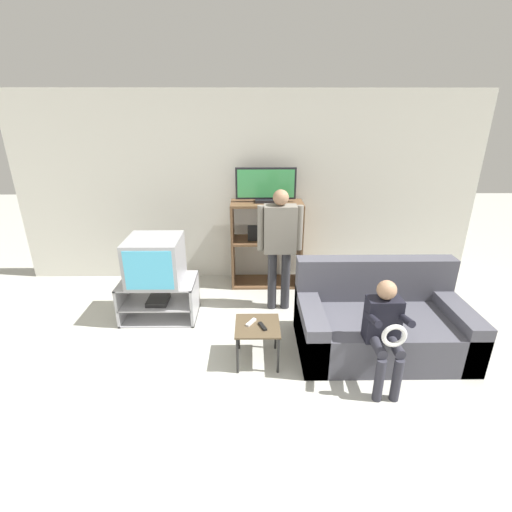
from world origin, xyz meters
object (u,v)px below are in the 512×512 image
Objects in this scene: television_main at (155,260)px; person_seated_child at (385,328)px; couch at (380,323)px; person_standing_adult at (280,240)px; remote_control_black at (263,326)px; television_flat at (266,186)px; media_shelf at (266,243)px; remote_control_white at (251,322)px; tv_stand at (160,299)px; snack_table at (257,330)px.

person_seated_child is (2.26, -1.19, -0.15)m from television_main.
television_main is at bearing 152.23° from person_seated_child.
couch is 1.12× the size of person_standing_adult.
television_flat is at bearing 65.80° from remote_control_black.
media_shelf reaches higher than television_main.
television_main is at bearing 165.30° from couch.
remote_control_white is 0.09× the size of couch.
television_flat reaches higher than person_seated_child.
tv_stand is 1.63m from media_shelf.
tv_stand is 6.08× the size of remote_control_white.
tv_stand is 6.08× the size of remote_control_black.
person_seated_child is at bearing -65.64° from television_flat.
media_shelf is 2.76× the size of snack_table.
tv_stand is at bearing 87.08° from television_main.
couch is at bearing 39.67° from remote_control_white.
person_standing_adult is at bearing 139.61° from couch.
couch is at bearing -40.39° from person_standing_adult.
television_main is 1.41m from remote_control_white.
television_main is at bearing -92.92° from tv_stand.
person_standing_adult is 1.65m from person_seated_child.
television_flat is 0.47× the size of couch.
couch is at bearing -14.70° from television_main.
couch is at bearing -54.21° from television_flat.
television_flat is 0.53× the size of person_standing_adult.
remote_control_black is at bearing -36.28° from snack_table.
remote_control_white is at bearing -172.34° from couch.
media_shelf reaches higher than tv_stand.
snack_table is at bearing -104.83° from person_standing_adult.
media_shelf is at bearing 125.86° from couch.
television_flat is 2.08m from snack_table.
person_standing_adult is (0.23, 1.10, 0.49)m from remote_control_black.
person_seated_child reaches higher than snack_table.
snack_table is 1.29m from couch.
couch is at bearing -15.02° from tv_stand.
media_shelf is 1.19× the size of person_seated_child.
television_flat is at bearing 125.79° from couch.
media_shelf is 1.82m from remote_control_black.
television_flat is 5.54× the size of remote_control_black.
remote_control_white is at bearing -96.50° from television_flat.
television_flat reaches higher than snack_table.
person_standing_adult is at bearing 7.57° from tv_stand.
television_main is at bearing 143.59° from snack_table.
snack_table is at bearing -36.87° from tv_stand.
snack_table is 1.17m from person_seated_child.
snack_table is 0.29× the size of person_standing_adult.
television_main is 0.60× the size of person_seated_child.
person_standing_adult is (0.34, 1.02, 0.49)m from remote_control_white.
television_flat reaches higher than couch.
media_shelf is (1.31, 0.91, -0.13)m from television_main.
remote_control_black is (0.05, -0.04, 0.06)m from snack_table.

